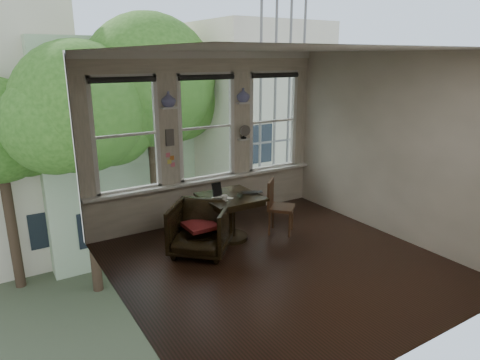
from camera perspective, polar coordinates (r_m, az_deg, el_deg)
ground at (r=6.38m, az=5.29°, el=-11.10°), size 4.50×4.50×0.00m
ceiling at (r=5.67m, az=6.11°, el=16.93°), size 4.50×4.50×0.00m
wall_back at (r=7.71m, az=-4.56°, el=5.55°), size 4.50×0.00×4.50m
wall_front at (r=4.37m, az=23.92°, el=-4.22°), size 4.50×0.00×4.50m
wall_left at (r=4.86m, az=-15.91°, el=-1.41°), size 0.00×4.50×4.50m
wall_right at (r=7.41m, az=19.68°, el=4.21°), size 0.00×4.50×4.50m
window_left at (r=7.14m, az=-15.03°, el=5.82°), size 1.10×0.12×1.90m
window_center at (r=7.68m, az=-4.60°, el=7.02°), size 1.10×0.12×1.90m
window_right at (r=8.43m, az=4.26°, el=7.85°), size 1.10×0.12×1.90m
shelf_left at (r=7.23m, az=-9.47°, el=9.48°), size 0.26×0.16×0.03m
shelf_right at (r=7.90m, az=0.43°, el=10.25°), size 0.26×0.16×0.03m
intercom at (r=7.33m, az=-9.38°, el=5.62°), size 0.14×0.06×0.28m
sticky_notes at (r=7.41m, az=-9.27°, el=2.97°), size 0.16×0.01×0.24m
desk_fan at (r=7.96m, az=0.50°, el=6.15°), size 0.20×0.20×0.24m
vase_left at (r=7.22m, az=-9.52°, el=10.58°), size 0.24×0.24×0.25m
vase_right at (r=7.88m, az=0.43°, el=11.26°), size 0.24×0.24×0.25m
table at (r=7.03m, az=-1.23°, el=-5.01°), size 0.90×0.90×0.75m
armchair_left at (r=6.56m, az=-5.32°, el=-6.52°), size 1.20×1.21×0.79m
cushion_red at (r=6.54m, az=-5.34°, el=-6.06°), size 0.45×0.45×0.06m
side_chair_right at (r=7.28m, az=5.53°, el=-3.62°), size 0.59×0.59×0.92m
laptop at (r=6.97m, az=1.72°, el=-1.81°), size 0.39×0.33×0.03m
mug at (r=6.65m, az=-2.10°, el=-2.43°), size 0.11×0.11×0.09m
drinking_glass at (r=6.79m, az=-0.01°, el=-2.05°), size 0.12×0.12×0.09m
tablet at (r=6.87m, az=-3.09°, el=-1.26°), size 0.16×0.08×0.22m
papers at (r=6.79m, az=-2.40°, el=-2.42°), size 0.32×0.36×0.00m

